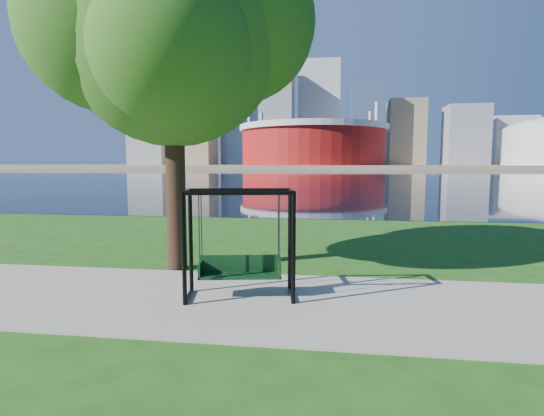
# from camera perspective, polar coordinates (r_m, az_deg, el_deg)

# --- Properties ---
(ground) EXTENTS (900.00, 900.00, 0.00)m
(ground) POSITION_cam_1_polar(r_m,az_deg,el_deg) (8.83, 0.08, -11.57)
(ground) COLOR #1E5114
(ground) RESTS_ON ground
(path) EXTENTS (120.00, 4.00, 0.03)m
(path) POSITION_cam_1_polar(r_m,az_deg,el_deg) (8.36, -0.42, -12.49)
(path) COLOR #9E937F
(path) RESTS_ON ground
(river) EXTENTS (900.00, 180.00, 0.02)m
(river) POSITION_cam_1_polar(r_m,az_deg,el_deg) (110.38, 7.54, 4.51)
(river) COLOR black
(river) RESTS_ON ground
(far_bank) EXTENTS (900.00, 228.00, 2.00)m
(far_bank) POSITION_cam_1_polar(r_m,az_deg,el_deg) (314.35, 7.95, 5.58)
(far_bank) COLOR #937F60
(far_bank) RESTS_ON ground
(stadium) EXTENTS (83.00, 83.00, 32.00)m
(stadium) POSITION_cam_1_polar(r_m,az_deg,el_deg) (243.87, 5.56, 8.63)
(stadium) COLOR maroon
(stadium) RESTS_ON far_bank
(skyline) EXTENTS (392.00, 66.00, 96.50)m
(skyline) POSITION_cam_1_polar(r_m,az_deg,el_deg) (329.46, 7.29, 11.68)
(skyline) COLOR gray
(skyline) RESTS_ON far_bank
(swing) EXTENTS (2.25, 1.28, 2.17)m
(swing) POSITION_cam_1_polar(r_m,az_deg,el_deg) (8.38, -4.34, -5.15)
(swing) COLOR black
(swing) RESTS_ON ground
(park_tree) EXTENTS (6.82, 6.16, 8.47)m
(park_tree) POSITION_cam_1_polar(r_m,az_deg,el_deg) (11.39, -13.46, 22.23)
(park_tree) COLOR black
(park_tree) RESTS_ON ground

